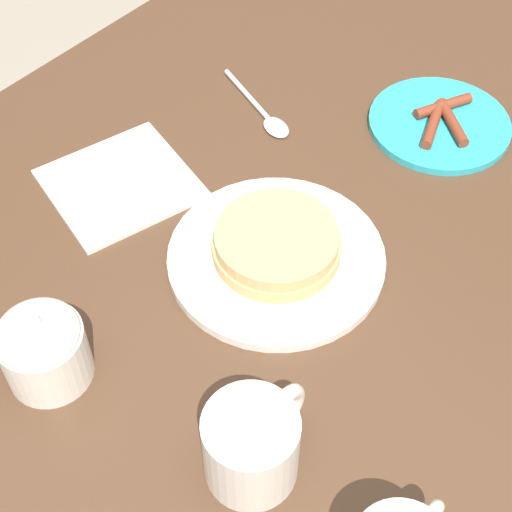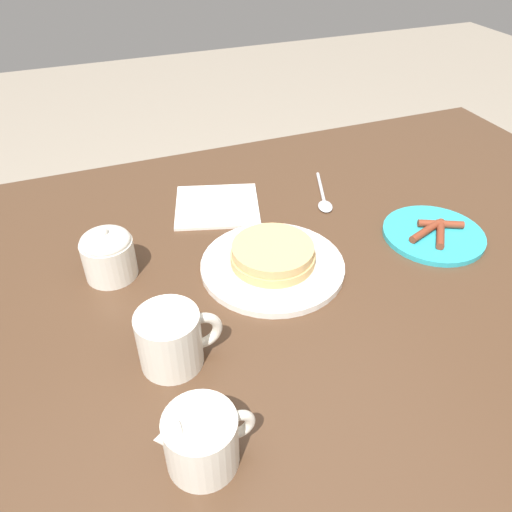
% 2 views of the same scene
% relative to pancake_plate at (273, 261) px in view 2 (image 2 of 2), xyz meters
% --- Properties ---
extents(ground_plane, '(8.00, 8.00, 0.00)m').
position_rel_pancake_plate_xyz_m(ground_plane, '(0.03, 0.00, -0.79)').
color(ground_plane, gray).
extents(dining_table, '(1.51, 0.96, 0.77)m').
position_rel_pancake_plate_xyz_m(dining_table, '(0.03, 0.00, -0.13)').
color(dining_table, '#4C3321').
rests_on(dining_table, ground_plane).
extents(pancake_plate, '(0.24, 0.24, 0.05)m').
position_rel_pancake_plate_xyz_m(pancake_plate, '(0.00, 0.00, 0.00)').
color(pancake_plate, white).
rests_on(pancake_plate, dining_table).
extents(side_plate_bacon, '(0.18, 0.18, 0.02)m').
position_rel_pancake_plate_xyz_m(side_plate_bacon, '(0.31, -0.02, -0.01)').
color(side_plate_bacon, '#2DADBC').
rests_on(side_plate_bacon, dining_table).
extents(coffee_mug, '(0.12, 0.09, 0.09)m').
position_rel_pancake_plate_xyz_m(coffee_mug, '(-0.20, -0.13, 0.03)').
color(coffee_mug, silver).
rests_on(coffee_mug, dining_table).
extents(creamer_pitcher, '(0.12, 0.08, 0.09)m').
position_rel_pancake_plate_xyz_m(creamer_pitcher, '(-0.21, -0.29, 0.02)').
color(creamer_pitcher, silver).
rests_on(creamer_pitcher, dining_table).
extents(sugar_bowl, '(0.08, 0.08, 0.09)m').
position_rel_pancake_plate_xyz_m(sugar_bowl, '(-0.26, 0.09, 0.03)').
color(sugar_bowl, silver).
rests_on(sugar_bowl, dining_table).
extents(napkin, '(0.20, 0.20, 0.01)m').
position_rel_pancake_plate_xyz_m(napkin, '(-0.03, 0.22, -0.01)').
color(napkin, silver).
rests_on(napkin, dining_table).
extents(spoon, '(0.07, 0.15, 0.01)m').
position_rel_pancake_plate_xyz_m(spoon, '(0.18, 0.17, -0.01)').
color(spoon, silver).
rests_on(spoon, dining_table).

